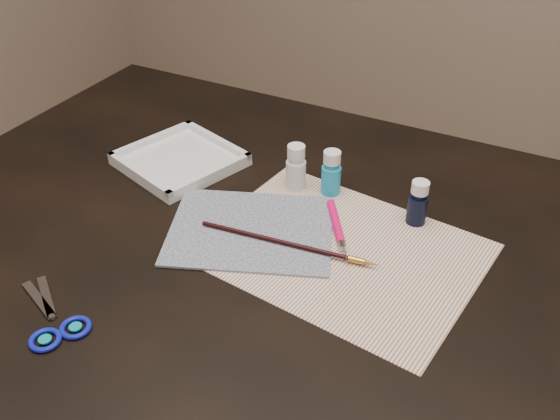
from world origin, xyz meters
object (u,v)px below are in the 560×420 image
at_px(paper, 340,250).
at_px(paint_bottle_cyan, 331,173).
at_px(paint_bottle_white, 296,168).
at_px(scissors, 44,312).
at_px(paint_bottle_navy, 418,203).
at_px(palette_tray, 180,159).
at_px(canvas, 251,230).

distance_m(paper, paint_bottle_cyan, 0.16).
distance_m(paint_bottle_white, scissors, 0.47).
bearing_deg(scissors, paint_bottle_navy, -109.12).
bearing_deg(palette_tray, paint_bottle_cyan, 8.05).
distance_m(paint_bottle_navy, palette_tray, 0.44).
bearing_deg(paint_bottle_navy, paint_bottle_cyan, 174.44).
height_order(paper, paint_bottle_navy, paint_bottle_navy).
bearing_deg(paint_bottle_white, palette_tray, -173.42).
bearing_deg(paper, palette_tray, 164.86).
relative_size(paint_bottle_white, scissors, 0.52).
distance_m(paper, paint_bottle_white, 0.19).
height_order(paint_bottle_white, paint_bottle_navy, paint_bottle_white).
bearing_deg(paint_bottle_cyan, palette_tray, -171.95).
xyz_separation_m(canvas, paint_bottle_navy, (0.22, 0.14, 0.04)).
bearing_deg(canvas, scissors, -118.30).
bearing_deg(canvas, paint_bottle_cyan, 67.14).
distance_m(paint_bottle_white, palette_tray, 0.23).
relative_size(canvas, scissors, 1.57).
distance_m(paint_bottle_white, paint_bottle_cyan, 0.06).
height_order(canvas, paint_bottle_navy, paint_bottle_navy).
xyz_separation_m(paint_bottle_white, paint_bottle_navy, (0.22, -0.00, -0.00)).
distance_m(paper, palette_tray, 0.38).
bearing_deg(scissors, palette_tray, -59.08).
distance_m(scissors, palette_tray, 0.41).
height_order(canvas, scissors, scissors).
xyz_separation_m(paint_bottle_navy, palette_tray, (-0.44, -0.03, -0.03)).
bearing_deg(paint_bottle_white, scissors, -110.58).
relative_size(paper, canvas, 1.59).
relative_size(canvas, paint_bottle_navy, 3.31).
xyz_separation_m(canvas, paint_bottle_cyan, (0.07, 0.16, 0.04)).
bearing_deg(paint_bottle_navy, palette_tray, -176.74).
relative_size(paint_bottle_navy, scissors, 0.47).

